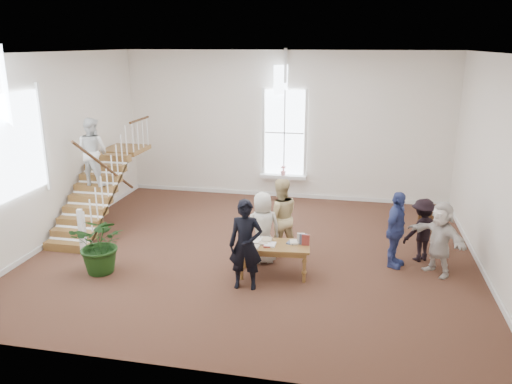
% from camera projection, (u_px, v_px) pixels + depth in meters
% --- Properties ---
extents(ground, '(10.00, 10.00, 0.00)m').
position_uv_depth(ground, '(255.00, 252.00, 11.69)').
color(ground, '#412419').
rests_on(ground, ground).
extents(room_shell, '(10.49, 10.00, 10.00)m').
position_uv_depth(room_shell, '(283.00, 185.00, 15.70)').
color(room_shell, white).
rests_on(room_shell, ground).
extents(staircase, '(1.10, 4.10, 2.92)m').
position_uv_depth(staircase, '(95.00, 168.00, 12.77)').
color(staircase, brown).
rests_on(staircase, ground).
extents(library_table, '(1.55, 0.88, 0.76)m').
position_uv_depth(library_table, '(272.00, 248.00, 10.36)').
color(library_table, brown).
rests_on(library_table, ground).
extents(police_officer, '(0.70, 0.49, 1.83)m').
position_uv_depth(police_officer, '(246.00, 245.00, 9.74)').
color(police_officer, black).
rests_on(police_officer, ground).
extents(elderly_woman, '(0.93, 0.80, 1.61)m').
position_uv_depth(elderly_woman, '(263.00, 228.00, 10.92)').
color(elderly_woman, silver).
rests_on(elderly_woman, ground).
extents(person_yellow, '(1.07, 0.96, 1.81)m').
position_uv_depth(person_yellow, '(280.00, 217.00, 11.31)').
color(person_yellow, '#DBC389').
rests_on(person_yellow, ground).
extents(woman_cluster_a, '(0.75, 1.07, 1.69)m').
position_uv_depth(woman_cluster_a, '(396.00, 230.00, 10.71)').
color(woman_cluster_a, '#374585').
rests_on(woman_cluster_a, ground).
extents(woman_cluster_b, '(1.07, 0.97, 1.44)m').
position_uv_depth(woman_cluster_b, '(422.00, 230.00, 11.06)').
color(woman_cluster_b, black).
rests_on(woman_cluster_b, ground).
extents(woman_cluster_c, '(1.32, 1.41, 1.58)m').
position_uv_depth(woman_cluster_c, '(440.00, 239.00, 10.37)').
color(woman_cluster_c, silver).
rests_on(woman_cluster_c, ground).
extents(floor_plant, '(1.25, 1.10, 1.29)m').
position_uv_depth(floor_plant, '(102.00, 244.00, 10.48)').
color(floor_plant, '#173812').
rests_on(floor_plant, ground).
extents(side_chair, '(0.57, 0.57, 1.03)m').
position_uv_depth(side_chair, '(429.00, 224.00, 11.78)').
color(side_chair, '#32200D').
rests_on(side_chair, ground).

